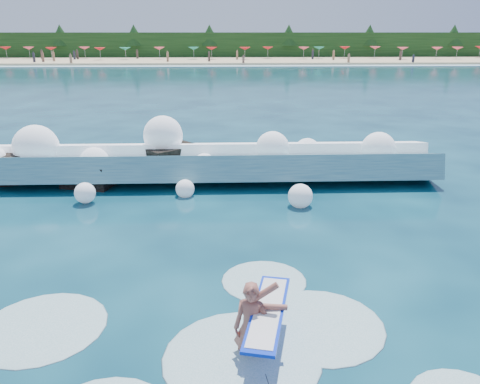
{
  "coord_description": "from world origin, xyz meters",
  "views": [
    {
      "loc": [
        1.06,
        -9.72,
        5.24
      ],
      "look_at": [
        1.5,
        2.0,
        1.2
      ],
      "focal_mm": 35.0,
      "sensor_mm": 36.0,
      "label": 1
    }
  ],
  "objects": [
    {
      "name": "beach_umbrellas",
      "position": [
        -0.02,
        80.03,
        2.25
      ],
      "size": [
        114.6,
        6.77,
        0.5
      ],
      "color": "red",
      "rests_on": "ground"
    },
    {
      "name": "ground",
      "position": [
        0.0,
        0.0,
        0.0
      ],
      "size": [
        200.0,
        200.0,
        0.0
      ],
      "primitive_type": "plane",
      "color": "#072738",
      "rests_on": "ground"
    },
    {
      "name": "wave_spray",
      "position": [
        -0.99,
        7.1,
        1.09
      ],
      "size": [
        15.13,
        4.83,
        2.33
      ],
      "color": "white",
      "rests_on": "ground"
    },
    {
      "name": "surf_foam",
      "position": [
        0.92,
        -2.78,
        0.0
      ],
      "size": [
        9.01,
        6.02,
        0.14
      ],
      "color": "silver",
      "rests_on": "ground"
    },
    {
      "name": "treeline",
      "position": [
        0.0,
        88.0,
        2.5
      ],
      "size": [
        140.0,
        4.0,
        5.0
      ],
      "primitive_type": "cube",
      "color": "black",
      "rests_on": "ground"
    },
    {
      "name": "surfer_with_board",
      "position": [
        1.56,
        -3.09,
        0.61
      ],
      "size": [
        1.13,
        2.87,
        1.66
      ],
      "color": "#955245",
      "rests_on": "ground"
    },
    {
      "name": "wet_band",
      "position": [
        0.0,
        67.0,
        0.04
      ],
      "size": [
        140.0,
        5.0,
        0.08
      ],
      "primitive_type": "cube",
      "color": "silver",
      "rests_on": "ground"
    },
    {
      "name": "rock_cluster",
      "position": [
        -4.08,
        7.25,
        0.43
      ],
      "size": [
        8.27,
        3.27,
        1.34
      ],
      "color": "black",
      "rests_on": "ground"
    },
    {
      "name": "breaking_wave",
      "position": [
        -0.49,
        7.08,
        0.56
      ],
      "size": [
        18.52,
        2.86,
        1.6
      ],
      "color": "teal",
      "rests_on": "ground"
    },
    {
      "name": "beachgoers",
      "position": [
        6.87,
        73.87,
        1.07
      ],
      "size": [
        107.62,
        13.55,
        1.92
      ],
      "color": "#3F332D",
      "rests_on": "ground"
    },
    {
      "name": "beach",
      "position": [
        0.0,
        78.0,
        0.2
      ],
      "size": [
        140.0,
        20.0,
        0.4
      ],
      "primitive_type": "cube",
      "color": "tan",
      "rests_on": "ground"
    }
  ]
}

